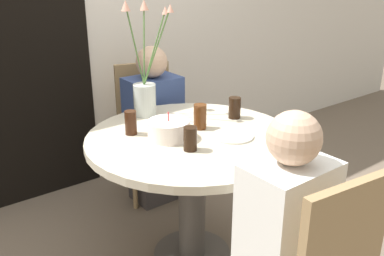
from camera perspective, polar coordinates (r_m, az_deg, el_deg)
The scene contains 14 objects.
ground_plane at distance 2.52m, azimuth 0.00°, elevation -16.66°, with size 16.00×16.00×0.00m, color #6B5B4C.
wall_back at distance 3.07m, azimuth -14.56°, elevation 15.86°, with size 8.00×0.05×2.60m.
doorway_panel at distance 2.93m, azimuth -21.79°, elevation 9.39°, with size 0.90×0.01×2.05m.
dining_table at distance 2.22m, azimuth 0.00°, elevation -4.70°, with size 1.07×1.07×0.73m.
chair_near_front at distance 3.00m, azimuth -5.95°, elevation 0.82°, with size 0.50×0.50×0.91m.
birthday_cake at distance 2.11m, azimuth -3.13°, elevation -0.21°, with size 0.21×0.21×0.14m.
flower_vase at distance 2.42m, azimuth -6.29°, elevation 5.30°, with size 0.30×0.29×0.64m.
side_plate at distance 2.14m, azimuth 5.46°, elevation -1.06°, with size 0.21×0.21×0.01m.
drink_glass_0 at distance 1.96m, azimuth -0.23°, elevation -1.44°, with size 0.06×0.06×0.11m.
drink_glass_1 at distance 2.22m, azimuth 1.08°, elevation 1.53°, with size 0.07×0.07×0.13m.
drink_glass_2 at distance 2.39m, azimuth 5.71°, elevation 2.70°, with size 0.07×0.07×0.12m.
drink_glass_3 at distance 2.17m, azimuth -8.17°, elevation 0.71°, with size 0.06×0.06×0.12m.
person_boy at distance 2.86m, azimuth -5.08°, elevation -0.41°, with size 0.34×0.24×1.07m.
person_guest at distance 1.78m, azimuth 12.15°, elevation -15.39°, with size 0.34×0.24×1.07m.
Camera 1 is at (-1.21, -1.59, 1.54)m, focal length 40.00 mm.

